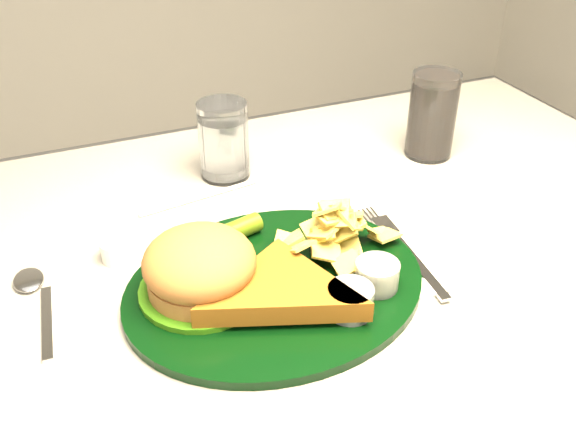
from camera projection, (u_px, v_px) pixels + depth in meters
name	position (u px, v px, depth m)	size (l,w,h in m)	color
dinner_plate	(275.00, 261.00, 0.70)	(0.35, 0.29, 0.08)	black
water_glass	(224.00, 140.00, 0.92)	(0.07, 0.07, 0.11)	silver
cola_glass	(432.00, 115.00, 0.97)	(0.07, 0.07, 0.13)	black
fork_napkin	(413.00, 260.00, 0.76)	(0.13, 0.17, 0.01)	white
spoon	(46.00, 320.00, 0.67)	(0.04, 0.16, 0.01)	silver
ramekin	(117.00, 250.00, 0.77)	(0.04, 0.04, 0.03)	silver
wrapped_straw	(200.00, 198.00, 0.89)	(0.18, 0.06, 0.01)	white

